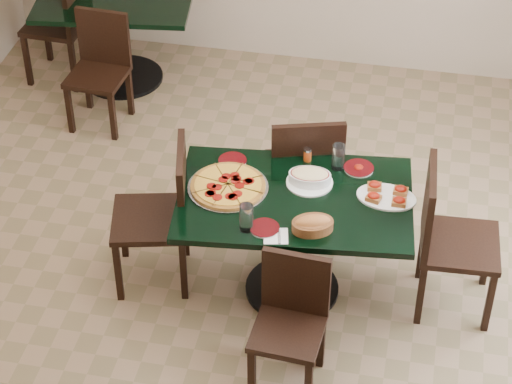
% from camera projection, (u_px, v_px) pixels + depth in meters
% --- Properties ---
extents(floor, '(5.50, 5.50, 0.00)m').
position_uv_depth(floor, '(239.00, 281.00, 6.29)').
color(floor, '#7D6248').
rests_on(floor, ground).
extents(room_shell, '(5.50, 5.50, 5.50)m').
position_uv_depth(room_shell, '(440.00, 2.00, 6.71)').
color(room_shell, white).
rests_on(room_shell, floor).
extents(main_table, '(1.44, 1.01, 0.75)m').
position_uv_depth(main_table, '(294.00, 221.00, 5.87)').
color(main_table, black).
rests_on(main_table, floor).
extents(back_table, '(1.28, 1.01, 0.75)m').
position_uv_depth(back_table, '(118.00, 22.00, 7.80)').
color(back_table, black).
rests_on(back_table, floor).
extents(chair_far, '(0.56, 0.56, 0.97)m').
position_uv_depth(chair_far, '(305.00, 169.00, 6.30)').
color(chair_far, black).
rests_on(chair_far, floor).
extents(chair_near, '(0.40, 0.40, 0.81)m').
position_uv_depth(chair_near, '(291.00, 315.00, 5.44)').
color(chair_near, black).
rests_on(chair_near, floor).
extents(chair_right, '(0.48, 0.48, 0.98)m').
position_uv_depth(chair_right, '(446.00, 233.00, 5.81)').
color(chair_right, black).
rests_on(chair_right, floor).
extents(chair_left, '(0.55, 0.55, 0.98)m').
position_uv_depth(chair_left, '(164.00, 209.00, 5.99)').
color(chair_left, black).
rests_on(chair_left, floor).
extents(back_chair_near, '(0.43, 0.43, 0.87)m').
position_uv_depth(back_chair_near, '(100.00, 63.00, 7.40)').
color(back_chair_near, black).
rests_on(back_chair_near, floor).
extents(back_chair_left, '(0.48, 0.48, 0.98)m').
position_uv_depth(back_chair_left, '(66.00, 17.00, 7.81)').
color(back_chair_left, black).
rests_on(back_chair_left, floor).
extents(pepperoni_pizza, '(0.47, 0.47, 0.04)m').
position_uv_depth(pepperoni_pizza, '(228.00, 186.00, 5.81)').
color(pepperoni_pizza, '#A9A9B0').
rests_on(pepperoni_pizza, main_table).
extents(lasagna_casserole, '(0.28, 0.28, 0.09)m').
position_uv_depth(lasagna_casserole, '(310.00, 177.00, 5.83)').
color(lasagna_casserole, white).
rests_on(lasagna_casserole, main_table).
extents(bread_basket, '(0.27, 0.23, 0.10)m').
position_uv_depth(bread_basket, '(313.00, 224.00, 5.51)').
color(bread_basket, brown).
rests_on(bread_basket, main_table).
extents(bruschetta_platter, '(0.37, 0.28, 0.05)m').
position_uv_depth(bruschetta_platter, '(387.00, 195.00, 5.73)').
color(bruschetta_platter, white).
rests_on(bruschetta_platter, main_table).
extents(side_plate_near, '(0.17, 0.17, 0.02)m').
position_uv_depth(side_plate_near, '(264.00, 228.00, 5.53)').
color(side_plate_near, white).
rests_on(side_plate_near, main_table).
extents(side_plate_far_r, '(0.18, 0.18, 0.03)m').
position_uv_depth(side_plate_far_r, '(359.00, 168.00, 5.95)').
color(side_plate_far_r, white).
rests_on(side_plate_far_r, main_table).
extents(side_plate_far_l, '(0.17, 0.17, 0.02)m').
position_uv_depth(side_plate_far_l, '(232.00, 161.00, 6.01)').
color(side_plate_far_l, white).
rests_on(side_plate_far_l, main_table).
extents(napkin_setting, '(0.16, 0.16, 0.01)m').
position_uv_depth(napkin_setting, '(276.00, 236.00, 5.49)').
color(napkin_setting, white).
rests_on(napkin_setting, main_table).
extents(water_glass_a, '(0.08, 0.08, 0.16)m').
position_uv_depth(water_glass_a, '(338.00, 157.00, 5.92)').
color(water_glass_a, silver).
rests_on(water_glass_a, main_table).
extents(water_glass_b, '(0.08, 0.08, 0.17)m').
position_uv_depth(water_glass_b, '(246.00, 218.00, 5.49)').
color(water_glass_b, silver).
rests_on(water_glass_b, main_table).
extents(pepper_shaker, '(0.05, 0.05, 0.08)m').
position_uv_depth(pepper_shaker, '(308.00, 154.00, 6.00)').
color(pepper_shaker, '#BA4613').
rests_on(pepper_shaker, main_table).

